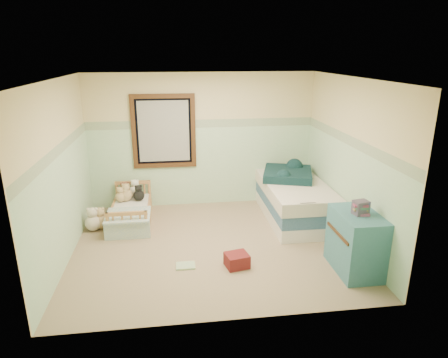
{
  "coord_description": "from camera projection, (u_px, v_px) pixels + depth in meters",
  "views": [
    {
      "loc": [
        -0.55,
        -5.45,
        2.85
      ],
      "look_at": [
        0.22,
        0.35,
        0.95
      ],
      "focal_mm": 31.63,
      "sensor_mm": 36.0,
      "label": 1
    }
  ],
  "objects": [
    {
      "name": "dresser",
      "position": [
        356.0,
        242.0,
        5.27
      ],
      "size": [
        0.52,
        0.83,
        0.83
      ],
      "primitive_type": "cube",
      "color": "teal",
      "rests_on": "floor"
    },
    {
      "name": "extra_plush_0",
      "position": [
        126.0,
        192.0,
        7.25
      ],
      "size": [
        0.2,
        0.2,
        0.2
      ],
      "primitive_type": "sphere",
      "color": "brown",
      "rests_on": "toddler_mattress"
    },
    {
      "name": "plush_bed_brown",
      "position": [
        124.0,
        192.0,
        7.24
      ],
      "size": [
        0.19,
        0.19,
        0.19
      ],
      "primitive_type": "sphere",
      "color": "brown",
      "rests_on": "toddler_mattress"
    },
    {
      "name": "window_frame",
      "position": [
        164.0,
        132.0,
        7.21
      ],
      "size": [
        1.16,
        0.06,
        1.36
      ],
      "primitive_type": "cube",
      "color": "#3D2413",
      "rests_on": "wall_back"
    },
    {
      "name": "twin_mattress",
      "position": [
        295.0,
        189.0,
        6.92
      ],
      "size": [
        1.03,
        2.01,
        0.22
      ],
      "primitive_type": "cube",
      "color": "beige",
      "rests_on": "twin_boxspring"
    },
    {
      "name": "wall_front",
      "position": [
        230.0,
        217.0,
        4.0
      ],
      "size": [
        4.2,
        0.04,
        2.5
      ],
      "primitive_type": "cube",
      "color": "beige",
      "rests_on": "floor"
    },
    {
      "name": "wall_right",
      "position": [
        350.0,
        162.0,
        5.96
      ],
      "size": [
        0.04,
        3.6,
        2.5
      ],
      "primitive_type": "cube",
      "color": "beige",
      "rests_on": "floor"
    },
    {
      "name": "book_stack",
      "position": [
        361.0,
        208.0,
        5.09
      ],
      "size": [
        0.21,
        0.18,
        0.19
      ],
      "primitive_type": "cube",
      "rotation": [
        0.0,
        0.0,
        0.18
      ],
      "color": "brown",
      "rests_on": "dresser"
    },
    {
      "name": "plush_bed_dark",
      "position": [
        139.0,
        195.0,
        7.07
      ],
      "size": [
        0.2,
        0.2,
        0.2
      ],
      "primitive_type": "sphere",
      "color": "black",
      "rests_on": "toddler_mattress"
    },
    {
      "name": "red_pillow",
      "position": [
        237.0,
        260.0,
        5.45
      ],
      "size": [
        0.35,
        0.33,
        0.19
      ],
      "primitive_type": "cube",
      "rotation": [
        0.0,
        0.0,
        0.21
      ],
      "color": "#A01214",
      "rests_on": "floor"
    },
    {
      "name": "toddler_bed_frame",
      "position": [
        131.0,
        217.0,
        6.88
      ],
      "size": [
        0.66,
        1.31,
        0.17
      ],
      "primitive_type": "cube",
      "color": "#AB7542",
      "rests_on": "floor"
    },
    {
      "name": "floor_book",
      "position": [
        186.0,
        266.0,
        5.48
      ],
      "size": [
        0.27,
        0.21,
        0.02
      ],
      "primitive_type": "cube",
      "rotation": [
        0.0,
        0.0,
        0.0
      ],
      "color": "#F7E854",
      "rests_on": "floor"
    },
    {
      "name": "plush_floor_cream",
      "position": [
        93.0,
        223.0,
        6.55
      ],
      "size": [
        0.27,
        0.27,
        0.27
      ],
      "primitive_type": "sphere",
      "color": "beige",
      "rests_on": "floor"
    },
    {
      "name": "twin_bed_frame",
      "position": [
        293.0,
        212.0,
        7.06
      ],
      "size": [
        0.99,
        1.97,
        0.22
      ],
      "primitive_type": "cube",
      "color": "white",
      "rests_on": "floor"
    },
    {
      "name": "teal_blanket",
      "position": [
        288.0,
        174.0,
        7.15
      ],
      "size": [
        1.06,
        1.1,
        0.14
      ],
      "primitive_type": "cube",
      "rotation": [
        0.0,
        0.0,
        -0.3
      ],
      "color": "black",
      "rests_on": "twin_mattress"
    },
    {
      "name": "plush_bed_tan",
      "position": [
        126.0,
        196.0,
        7.04
      ],
      "size": [
        0.18,
        0.18,
        0.18
      ],
      "primitive_type": "sphere",
      "color": "tan",
      "rests_on": "toddler_mattress"
    },
    {
      "name": "extra_plush_2",
      "position": [
        126.0,
        195.0,
        7.06
      ],
      "size": [
        0.22,
        0.22,
        0.22
      ],
      "primitive_type": "sphere",
      "color": "tan",
      "rests_on": "toddler_mattress"
    },
    {
      "name": "plush_bed_white",
      "position": [
        135.0,
        191.0,
        7.26
      ],
      "size": [
        0.22,
        0.22,
        0.22
      ],
      "primitive_type": "sphere",
      "color": "white",
      "rests_on": "toddler_mattress"
    },
    {
      "name": "plush_floor_tan",
      "position": [
        100.0,
        222.0,
        6.61
      ],
      "size": [
        0.26,
        0.26,
        0.26
      ],
      "primitive_type": "sphere",
      "color": "tan",
      "rests_on": "floor"
    },
    {
      "name": "border_strip",
      "position": [
        202.0,
        124.0,
        7.28
      ],
      "size": [
        4.2,
        0.01,
        0.15
      ],
      "primitive_type": "cube",
      "color": "#47744F",
      "rests_on": "wall_back"
    },
    {
      "name": "window_blinds",
      "position": [
        164.0,
        131.0,
        7.22
      ],
      "size": [
        0.92,
        0.01,
        1.12
      ],
      "primitive_type": "cube",
      "color": "beige",
      "rests_on": "window_frame"
    },
    {
      "name": "wall_left",
      "position": [
        60.0,
        173.0,
        5.43
      ],
      "size": [
        0.04,
        3.6,
        2.5
      ],
      "primitive_type": "cube",
      "color": "beige",
      "rests_on": "floor"
    },
    {
      "name": "ceiling",
      "position": [
        211.0,
        78.0,
        5.31
      ],
      "size": [
        4.2,
        3.6,
        0.02
      ],
      "primitive_type": "cube",
      "color": "beige",
      "rests_on": "wall_back"
    },
    {
      "name": "extra_plush_1",
      "position": [
        121.0,
        197.0,
        7.01
      ],
      "size": [
        0.19,
        0.19,
        0.19
      ],
      "primitive_type": "sphere",
      "color": "tan",
      "rests_on": "toddler_mattress"
    },
    {
      "name": "floor",
      "position": [
        213.0,
        246.0,
        6.09
      ],
      "size": [
        4.2,
        3.6,
        0.02
      ],
      "primitive_type": "cube",
      "color": "#887057",
      "rests_on": "ground"
    },
    {
      "name": "wainscot_mint",
      "position": [
        202.0,
        166.0,
        7.53
      ],
      "size": [
        4.2,
        0.01,
        1.5
      ],
      "primitive_type": "cube",
      "color": "#A5D0A6",
      "rests_on": "floor"
    },
    {
      "name": "patchwork_quilt",
      "position": [
        128.0,
        215.0,
        6.43
      ],
      "size": [
        0.71,
        0.66,
        0.03
      ],
      "primitive_type": "cube",
      "color": "#638FCF",
      "rests_on": "toddler_mattress"
    },
    {
      "name": "twin_boxspring",
      "position": [
        294.0,
        200.0,
        6.99
      ],
      "size": [
        0.99,
        1.97,
        0.22
      ],
      "primitive_type": "cube",
      "color": "navy",
      "rests_on": "twin_bed_frame"
    },
    {
      "name": "wall_back",
      "position": [
        202.0,
        141.0,
        7.39
      ],
      "size": [
        4.2,
        0.04,
        2.5
      ],
      "primitive_type": "cube",
      "color": "beige",
      "rests_on": "floor"
    },
    {
      "name": "toddler_mattress",
      "position": [
        131.0,
        210.0,
        6.84
      ],
      "size": [
        0.6,
        1.26,
        0.12
      ],
      "primitive_type": "cube",
      "color": "silver",
      "rests_on": "toddler_bed_frame"
    }
  ]
}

